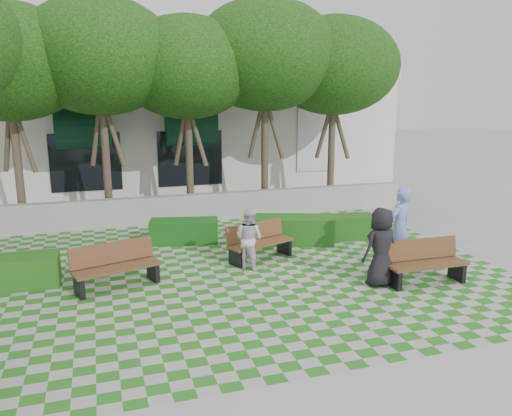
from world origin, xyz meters
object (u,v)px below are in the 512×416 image
object	(u,v)px
hedge_midright	(294,230)
hedge_west	(11,272)
person_blue	(400,227)
bench_mid	(259,242)
hedge_east	(342,227)
bench_east	(425,263)
hedge_midleft	(184,231)
bench_west	(116,267)
person_white	(249,238)
person_dark	(381,247)

from	to	relation	value
hedge_midright	hedge_west	world-z (taller)	hedge_midright
hedge_west	person_blue	bearing A→B (deg)	-8.72
bench_mid	hedge_east	bearing A→B (deg)	-0.06
bench_east	hedge_west	distance (m)	9.02
bench_east	hedge_midleft	bearing A→B (deg)	134.81
hedge_east	hedge_west	distance (m)	8.66
bench_west	hedge_midleft	xyz separation A→B (m)	(1.98, 2.91, -0.13)
bench_west	person_blue	distance (m)	6.64
hedge_midright	person_white	size ratio (longest dim) A/B	1.48
hedge_east	hedge_midleft	bearing A→B (deg)	167.51
bench_east	person_white	xyz separation A→B (m)	(-3.41, 2.12, 0.28)
person_white	bench_east	bearing A→B (deg)	-161.56
bench_east	hedge_west	xyz separation A→B (m)	(-8.67, 2.48, -0.12)
hedge_west	bench_west	bearing A→B (deg)	-17.08
hedge_midright	person_blue	distance (m)	3.15
hedge_west	bench_east	bearing A→B (deg)	-15.95
person_white	person_blue	bearing A→B (deg)	-145.47
person_dark	person_white	distance (m)	3.08
bench_mid	bench_west	distance (m)	3.65
hedge_midleft	hedge_west	xyz separation A→B (m)	(-4.14, -2.25, 0.01)
hedge_midleft	person_blue	distance (m)	5.87
hedge_east	person_blue	xyz separation A→B (m)	(0.17, -2.61, 0.64)
hedge_midright	person_dark	bearing A→B (deg)	-80.64
bench_east	person_dark	size ratio (longest dim) A/B	1.05
person_dark	bench_west	bearing A→B (deg)	-27.43
person_dark	person_white	world-z (taller)	person_dark
person_blue	hedge_east	bearing A→B (deg)	-107.98
person_white	bench_west	bearing A→B (deg)	56.08
bench_mid	hedge_midright	world-z (taller)	bench_mid
hedge_west	hedge_midright	bearing A→B (deg)	10.07
bench_east	person_white	world-z (taller)	person_white
hedge_midleft	hedge_midright	bearing A→B (deg)	-18.77
hedge_east	person_dark	xyz separation A→B (m)	(-0.92, -3.56, 0.53)
person_blue	hedge_west	bearing A→B (deg)	-30.47
bench_mid	bench_east	bearing A→B (deg)	-62.43
hedge_midleft	bench_mid	bearing A→B (deg)	-52.64
bench_mid	person_dark	xyz separation A→B (m)	(1.95, -2.50, 0.42)
hedge_east	hedge_west	size ratio (longest dim) A/B	0.98
person_blue	hedge_midleft	bearing A→B (deg)	-59.69
hedge_east	hedge_west	xyz separation A→B (m)	(-8.57, -1.27, 0.01)
bench_west	hedge_midright	xyz separation A→B (m)	(4.90, 1.92, -0.08)
hedge_midright	bench_east	bearing A→B (deg)	-66.69
bench_mid	hedge_midright	xyz separation A→B (m)	(1.36, 1.05, -0.06)
person_white	bench_mid	bearing A→B (deg)	-77.89
hedge_midright	person_blue	world-z (taller)	person_blue
hedge_west	person_blue	distance (m)	8.86
hedge_midright	person_dark	distance (m)	3.63
bench_east	hedge_west	world-z (taller)	bench_east
bench_east	person_blue	world-z (taller)	person_blue
bench_east	hedge_east	distance (m)	3.75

